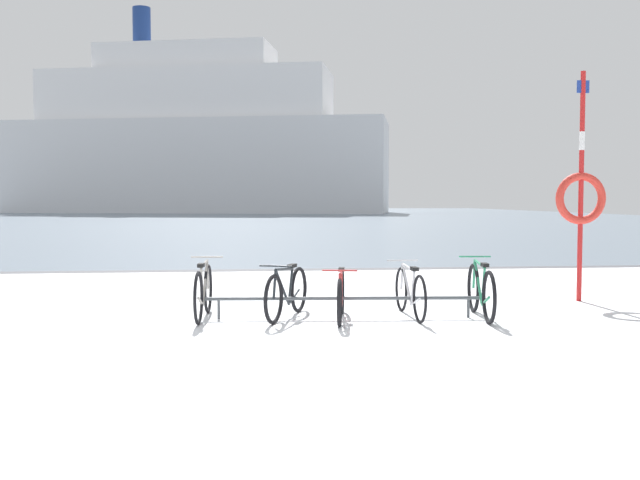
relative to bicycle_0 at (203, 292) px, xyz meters
name	(u,v)px	position (x,y,z in m)	size (l,w,h in m)	color
ground	(245,219)	(0.71, 50.77, -0.42)	(80.00, 132.00, 0.08)	white
bike_rack	(344,299)	(1.96, -0.17, -0.11)	(3.89, 0.34, 0.31)	#4C5156
bicycle_0	(203,292)	(0.00, 0.00, 0.00)	(0.46, 1.73, 0.84)	black
bicycle_1	(287,293)	(1.16, -0.07, -0.03)	(0.75, 1.63, 0.78)	black
bicycle_2	(341,296)	(1.89, -0.32, -0.04)	(0.47, 1.71, 0.74)	black
bicycle_3	(410,292)	(2.90, -0.16, -0.03)	(0.46, 1.73, 0.78)	black
bicycle_4	(481,291)	(3.87, -0.34, 0.00)	(0.46, 1.76, 0.84)	black
rescue_post	(581,194)	(6.03, 1.15, 1.37)	(0.85, 0.13, 3.73)	red
ferry_ship	(194,144)	(-5.14, 78.83, 7.84)	(46.57, 22.43, 24.48)	silver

